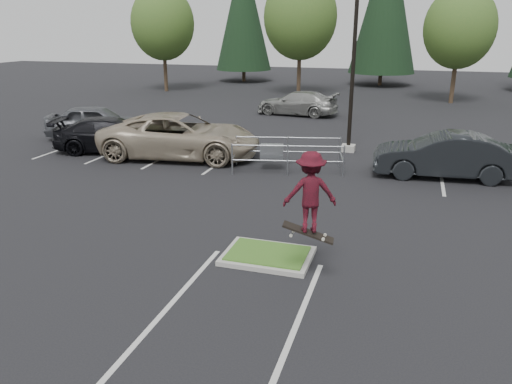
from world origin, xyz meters
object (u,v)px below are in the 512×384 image
(skateboarder, at_px, (310,193))
(car_l_grey, at_px, (96,122))
(decid_c, at_px, (459,30))
(light_pole, at_px, (354,50))
(car_r_charc, at_px, (444,155))
(cart_corral, at_px, (275,151))
(conif_a, at_px, (243,10))
(car_l_tan, at_px, (180,136))
(car_far_silver, at_px, (298,103))
(car_l_black, at_px, (112,135))
(decid_a, at_px, (163,26))
(conif_b, at_px, (386,0))
(decid_b, at_px, (300,20))

(skateboarder, distance_m, car_l_grey, 18.19)
(decid_c, bearing_deg, light_pole, -107.11)
(car_r_charc, bearing_deg, cart_corral, -85.78)
(light_pole, height_order, car_r_charc, light_pole)
(conif_a, bearing_deg, car_l_tan, -76.55)
(car_far_silver, bearing_deg, car_l_black, -19.10)
(decid_a, xyz_separation_m, conif_b, (18.01, 10.47, 2.27))
(skateboarder, distance_m, car_l_tan, 12.40)
(conif_b, bearing_deg, decid_c, -60.68)
(decid_c, distance_m, car_l_black, 26.82)
(decid_a, xyz_separation_m, car_r_charc, (22.51, -21.18, -4.72))
(cart_corral, height_order, car_l_tan, car_l_tan)
(light_pole, xyz_separation_m, car_l_grey, (-12.88, -0.97, -3.70))
(decid_c, bearing_deg, car_l_tan, -120.51)
(conif_a, relative_size, cart_corral, 2.82)
(conif_a, xyz_separation_m, skateboarder, (15.20, -41.00, -4.91))
(light_pole, distance_m, conif_b, 28.69)
(light_pole, relative_size, car_far_silver, 1.91)
(cart_corral, bearing_deg, conif_a, 97.57)
(skateboarder, bearing_deg, car_l_black, -60.83)
(light_pole, xyz_separation_m, cart_corral, (-2.42, -4.11, -3.78))
(car_l_black, relative_size, car_r_charc, 1.03)
(car_l_grey, bearing_deg, car_r_charc, -117.08)
(car_l_black, bearing_deg, cart_corral, -113.49)
(cart_corral, bearing_deg, car_l_black, 160.74)
(decid_a, distance_m, car_l_grey, 20.37)
(conif_b, height_order, car_r_charc, conif_b)
(light_pole, bearing_deg, conif_a, 117.38)
(decid_a, distance_m, decid_c, 24.00)
(car_l_black, height_order, car_r_charc, car_r_charc)
(light_pole, distance_m, car_far_silver, 10.85)
(car_l_grey, bearing_deg, conif_b, -42.52)
(car_l_grey, bearing_deg, decid_b, -37.82)
(decid_c, relative_size, car_l_grey, 1.66)
(car_l_grey, bearing_deg, car_l_tan, -131.87)
(skateboarder, bearing_deg, decid_b, -96.86)
(cart_corral, bearing_deg, decid_a, 112.95)
(conif_a, bearing_deg, decid_c, -26.96)
(car_l_tan, relative_size, car_r_charc, 1.33)
(conif_b, height_order, skateboarder, conif_b)
(decid_c, relative_size, cart_corral, 1.82)
(car_r_charc, bearing_deg, conif_b, -176.24)
(decid_b, xyz_separation_m, car_l_tan, (-0.49, -21.89, -5.07))
(decid_b, distance_m, car_l_grey, 21.16)
(decid_c, distance_m, skateboarder, 31.35)
(decid_a, height_order, decid_b, decid_b)
(decid_b, xyz_separation_m, car_l_grey, (-6.37, -19.50, -5.18))
(car_l_black, bearing_deg, light_pole, -90.16)
(decid_c, relative_size, car_l_tan, 1.20)
(decid_a, relative_size, conif_a, 0.69)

